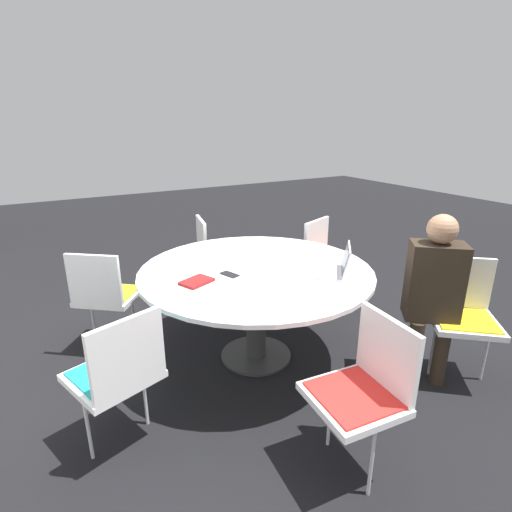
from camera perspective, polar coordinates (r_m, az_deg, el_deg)
ground_plane at (r=3.32m, az=0.00°, el=-14.07°), size 16.00×16.00×0.00m
conference_table at (r=3.02m, az=0.00°, el=-3.76°), size 1.74×1.74×0.75m
chair_0 at (r=3.24m, az=27.47°, el=-6.70°), size 0.60×0.61×0.87m
chair_1 at (r=4.03m, az=10.05°, el=0.06°), size 0.55×0.56×0.87m
chair_2 at (r=4.13m, az=-5.96°, el=0.72°), size 0.52×0.50×0.87m
chair_3 at (r=3.38m, az=-20.78°, el=-4.71°), size 0.60×0.61×0.87m
chair_4 at (r=2.37m, az=-19.10°, el=-15.02°), size 0.54×0.55×0.87m
chair_5 at (r=2.22m, az=15.24°, el=-17.18°), size 0.48×0.46×0.87m
person_0 at (r=3.03m, az=24.10°, el=-3.96°), size 0.40×0.42×1.22m
laptop at (r=2.92m, az=11.54°, el=-1.52°), size 0.38×0.37×0.21m
spiral_notebook at (r=2.75m, az=-8.48°, el=-3.63°), size 0.22×0.25×0.02m
cell_phone at (r=2.86m, az=-3.80°, el=-2.64°), size 0.15×0.11×0.01m
handbag at (r=4.22m, az=-12.42°, el=-4.83°), size 0.36×0.16×0.28m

